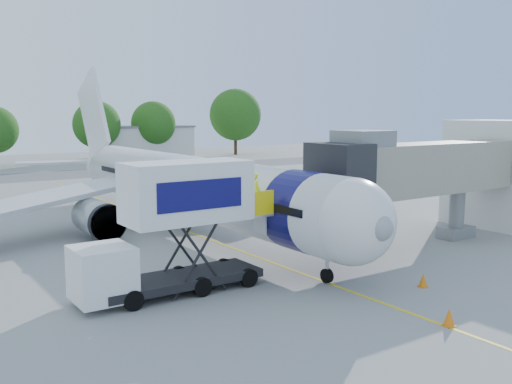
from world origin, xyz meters
TOP-DOWN VIEW (x-y plane):
  - ground at (0.00, 0.00)m, footprint 160.00×160.00m
  - guidance_line at (0.00, 0.00)m, footprint 0.15×70.00m
  - taxiway_strip at (0.00, 42.00)m, footprint 120.00×10.00m
  - aircraft at (0.00, 4.12)m, footprint 34.17×37.73m
  - jet_bridge at (7.99, -7.00)m, footprint 13.90×3.20m
  - catering_hiloader at (-6.27, -7.00)m, footprint 8.52×2.44m
  - ground_tug at (-3.31, -18.10)m, footprint 4.29×2.91m
  - safety_cone_a at (3.02, -12.34)m, footprint 0.39×0.39m
  - safety_cone_b at (0.09, -15.88)m, footprint 0.42×0.42m
  - outbuilding_right at (22.00, 62.00)m, footprint 16.40×7.40m
  - tree_e at (13.19, 58.78)m, footprint 7.29×7.29m
  - tree_f at (23.13, 59.95)m, footprint 7.34×7.34m
  - tree_g at (38.22, 58.37)m, footprint 9.17×9.17m

SIDE VIEW (x-z plane):
  - ground at x=0.00m, z-range 0.00..0.00m
  - taxiway_strip at x=0.00m, z-range 0.00..0.01m
  - guidance_line at x=0.00m, z-range 0.00..0.01m
  - safety_cone_a at x=3.02m, z-range -0.01..0.60m
  - safety_cone_b at x=0.09m, z-range -0.01..0.66m
  - ground_tug at x=-3.31m, z-range 0.04..1.61m
  - outbuilding_right at x=22.00m, z-range 0.01..5.31m
  - catering_hiloader at x=-6.27m, z-range 0.01..5.51m
  - aircraft at x=0.00m, z-range -2.73..8.62m
  - jet_bridge at x=7.99m, z-range 1.04..7.64m
  - tree_e at x=13.19m, z-range 0.99..10.29m
  - tree_f at x=23.13m, z-range 1.00..10.35m
  - tree_g at x=38.22m, z-range 1.25..12.94m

